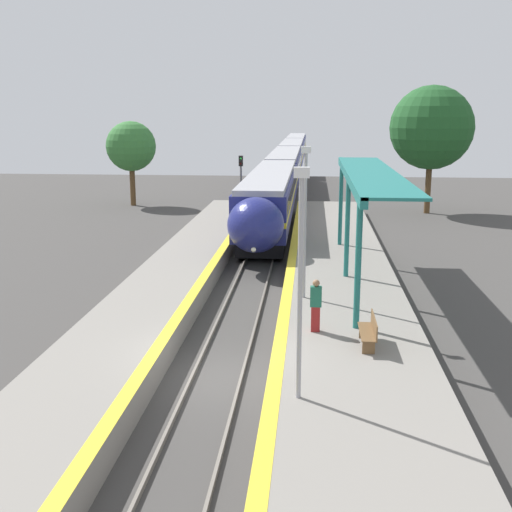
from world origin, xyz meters
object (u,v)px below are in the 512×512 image
at_px(train, 289,161).
at_px(person_waiting, 316,305).
at_px(railway_signal, 241,183).
at_px(lamppost_near, 300,271).
at_px(lamppost_mid, 305,213).
at_px(platform_bench, 370,331).

height_order(train, person_waiting, train).
bearing_deg(person_waiting, railway_signal, 101.84).
height_order(lamppost_near, lamppost_mid, same).
bearing_deg(railway_signal, person_waiting, -78.16).
distance_m(train, lamppost_mid, 49.01).
relative_size(train, lamppost_mid, 15.51).
distance_m(railway_signal, lamppost_mid, 20.59).
xyz_separation_m(person_waiting, lamppost_mid, (-0.42, 3.75, 2.31)).
bearing_deg(railway_signal, lamppost_mid, -77.17).
bearing_deg(train, person_waiting, -86.90).
relative_size(train, railway_signal, 18.29).
height_order(person_waiting, lamppost_mid, lamppost_mid).
relative_size(lamppost_near, lamppost_mid, 1.00).
relative_size(platform_bench, person_waiting, 1.03).
bearing_deg(railway_signal, platform_bench, -75.21).
height_order(platform_bench, lamppost_mid, lamppost_mid).
bearing_deg(train, lamppost_near, -87.58).
distance_m(person_waiting, lamppost_near, 5.39).
bearing_deg(lamppost_near, person_waiting, 85.01).
height_order(train, platform_bench, train).
distance_m(train, lamppost_near, 57.61).
bearing_deg(person_waiting, train, 93.10).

